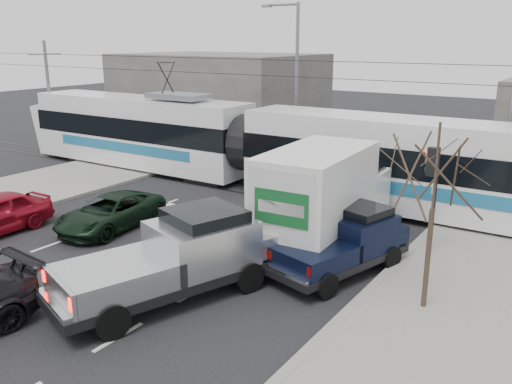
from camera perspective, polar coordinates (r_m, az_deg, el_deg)
The scene contains 14 objects.
ground at distance 17.23m, azimuth -10.78°, elevation -8.87°, with size 120.00×120.00×0.00m, color black.
sidewalk_right at distance 13.30m, azimuth 19.94°, elevation -17.25°, with size 6.00×60.00×0.15m, color gray.
rails at distance 24.86m, azimuth 5.35°, elevation -0.82°, with size 60.00×1.60×0.03m, color #33302D.
building_left at distance 41.72m, azimuth -3.87°, elevation 10.19°, with size 14.00×10.00×6.00m, color slate.
bare_tree at distance 14.41m, azimuth 18.37°, elevation 1.65°, with size 2.40×2.40×5.00m.
traffic_signal at distance 18.69m, azimuth 18.07°, elevation 1.50°, with size 0.44×0.44×3.60m.
street_lamp_near at distance 25.43m, azimuth 25.10°, elevation 9.88°, with size 2.38×0.25×9.00m.
street_lamp_far at distance 31.15m, azimuth 4.00°, elevation 12.15°, with size 2.38×0.25×9.00m.
catenary at distance 24.04m, azimuth 5.59°, elevation 8.05°, with size 60.00×0.20×7.00m.
tram at distance 26.63m, azimuth -0.69°, elevation 5.00°, with size 28.96×3.10×5.91m.
silver_pickup at distance 15.59m, azimuth -8.03°, elevation -6.67°, with size 4.28×6.99×2.40m.
box_truck at distance 18.64m, azimuth 7.13°, elevation -0.82°, with size 2.90×7.45×3.67m.
navy_pickup at distance 17.21m, azimuth 9.57°, elevation -5.20°, with size 2.99×5.13×2.04m.
green_car at distance 21.68m, azimuth -15.06°, elevation -2.07°, with size 2.15×4.67×1.30m, color black.
Camera 1 is at (11.10, -11.07, 7.14)m, focal length 38.00 mm.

